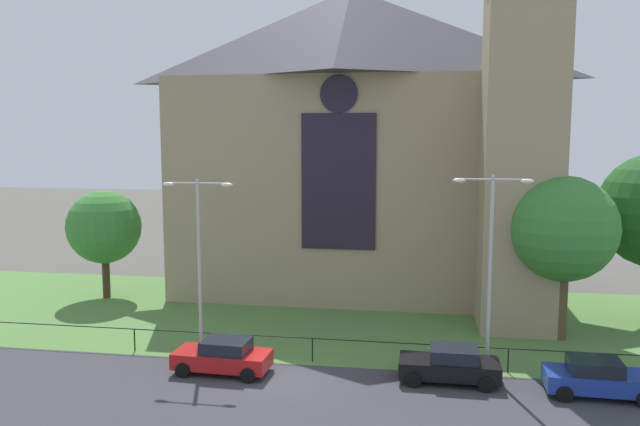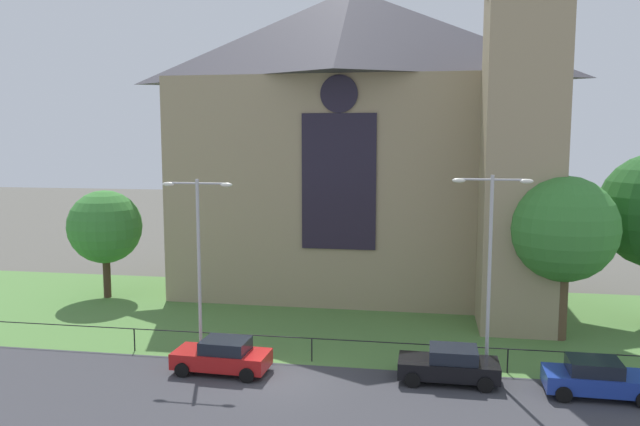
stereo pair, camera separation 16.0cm
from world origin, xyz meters
TOP-DOWN VIEW (x-y plane):
  - ground at (0.00, 10.00)m, footprint 160.00×160.00m
  - road_asphalt at (0.00, -2.00)m, footprint 120.00×8.00m
  - grass_verge at (0.00, 8.00)m, footprint 120.00×20.00m
  - church_building at (1.68, 16.87)m, footprint 23.20×16.20m
  - iron_railing at (0.90, 2.50)m, footprint 35.11×0.07m
  - tree_right_near at (12.87, 7.83)m, footprint 5.37×5.37m
  - tree_left_far at (-14.25, 11.85)m, footprint 4.67×4.67m
  - streetlamp_near at (-4.44, 2.40)m, footprint 3.37×0.26m
  - streetlamp_far at (8.75, 2.40)m, footprint 3.37×0.26m
  - parked_car_red at (-2.74, 0.52)m, footprint 4.28×2.18m
  - parked_car_black at (7.10, 1.07)m, footprint 4.21×2.05m
  - parked_car_blue at (12.90, 0.55)m, footprint 4.24×2.10m

SIDE VIEW (x-z plane):
  - ground at x=0.00m, z-range 0.00..0.00m
  - grass_verge at x=0.00m, z-range 0.00..0.01m
  - road_asphalt at x=0.00m, z-range 0.00..0.01m
  - parked_car_red at x=-2.74m, z-range -0.01..1.50m
  - parked_car_black at x=7.10m, z-range -0.01..1.50m
  - parked_car_blue at x=12.90m, z-range -0.01..1.50m
  - iron_railing at x=0.90m, z-range 0.42..1.55m
  - tree_left_far at x=-14.25m, z-range 1.12..8.07m
  - streetlamp_near at x=-4.44m, z-range 1.13..9.55m
  - streetlamp_far at x=8.75m, z-range 1.14..9.89m
  - tree_right_near at x=12.87m, z-range 1.48..9.91m
  - church_building at x=1.68m, z-range -2.73..23.27m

